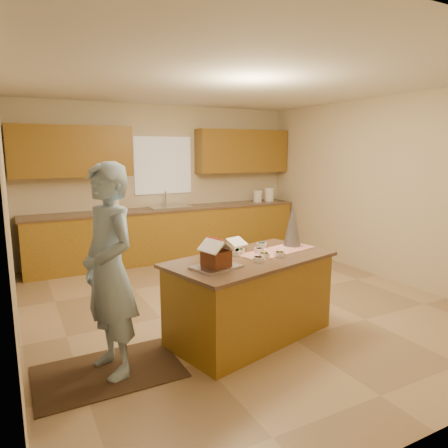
{
  "coord_description": "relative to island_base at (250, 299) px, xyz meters",
  "views": [
    {
      "loc": [
        -2.48,
        -4.31,
        1.92
      ],
      "look_at": [
        -0.1,
        0.2,
        1.0
      ],
      "focal_mm": 32.88,
      "sensor_mm": 36.0,
      "label": 1
    }
  ],
  "objects": [
    {
      "name": "sink",
      "position": [
        0.36,
        3.32,
        0.49
      ],
      "size": [
        0.7,
        0.45,
        0.12
      ],
      "primitive_type": "cube",
      "color": "silver",
      "rests_on": "back_counter_top"
    },
    {
      "name": "wall_left",
      "position": [
        -2.14,
        0.87,
        0.95
      ],
      "size": [
        5.5,
        5.5,
        0.0
      ],
      "primitive_type": "plane",
      "color": "beige",
      "rests_on": "floor"
    },
    {
      "name": "baking_tray",
      "position": [
        -0.48,
        -0.17,
        0.45
      ],
      "size": [
        0.49,
        0.41,
        0.02
      ],
      "primitive_type": "cube",
      "rotation": [
        0.0,
        0.0,
        0.25
      ],
      "color": "silver",
      "rests_on": "island_top"
    },
    {
      "name": "wall_back",
      "position": [
        0.36,
        3.62,
        0.95
      ],
      "size": [
        5.5,
        5.5,
        0.0
      ],
      "primitive_type": "plane",
      "color": "beige",
      "rests_on": "floor"
    },
    {
      "name": "gingerbread_house",
      "position": [
        -0.48,
        -0.17,
        0.56
      ],
      "size": [
        0.31,
        0.31,
        0.26
      ],
      "color": "maroon",
      "rests_on": "baking_tray"
    },
    {
      "name": "canister_c",
      "position": [
        2.49,
        3.32,
        0.62
      ],
      "size": [
        0.14,
        0.14,
        0.21
      ],
      "primitive_type": "cylinder",
      "color": "white",
      "rests_on": "back_counter_top"
    },
    {
      "name": "back_counter_base",
      "position": [
        0.36,
        3.32,
        0.04
      ],
      "size": [
        4.8,
        0.6,
        0.88
      ],
      "primitive_type": "cube",
      "color": "olive",
      "rests_on": "floor"
    },
    {
      "name": "stone_accent",
      "position": [
        -2.12,
        0.07,
        0.85
      ],
      "size": [
        0.0,
        2.5,
        2.5
      ],
      "primitive_type": "plane",
      "rotation": [
        1.57,
        0.0,
        1.57
      ],
      "color": "gray",
      "rests_on": "wall_left"
    },
    {
      "name": "wall_right",
      "position": [
        2.86,
        0.87,
        0.95
      ],
      "size": [
        5.5,
        5.5,
        0.0
      ],
      "primitive_type": "plane",
      "color": "beige",
      "rests_on": "floor"
    },
    {
      "name": "paper_towel",
      "position": [
        -0.57,
        3.32,
        0.64
      ],
      "size": [
        0.11,
        0.11,
        0.25
      ],
      "primitive_type": "cylinder",
      "color": "white",
      "rests_on": "back_counter_top"
    },
    {
      "name": "window_curtain",
      "position": [
        0.36,
        3.59,
        1.25
      ],
      "size": [
        1.05,
        0.03,
        1.0
      ],
      "primitive_type": "cube",
      "color": "white",
      "rests_on": "wall_back"
    },
    {
      "name": "upper_cabinet_left",
      "position": [
        -1.19,
        3.44,
        1.5
      ],
      "size": [
        1.85,
        0.35,
        0.8
      ],
      "primitive_type": "cube",
      "color": "olive",
      "rests_on": "wall_back"
    },
    {
      "name": "island_base",
      "position": [
        0.0,
        0.0,
        0.0
      ],
      "size": [
        1.81,
        1.21,
        0.81
      ],
      "primitive_type": "cube",
      "rotation": [
        0.0,
        0.0,
        0.25
      ],
      "color": "olive",
      "rests_on": "floor"
    },
    {
      "name": "faucet",
      "position": [
        0.36,
        3.5,
        0.66
      ],
      "size": [
        0.03,
        0.03,
        0.28
      ],
      "primitive_type": "cylinder",
      "color": "silver",
      "rests_on": "back_counter_top"
    },
    {
      "name": "island_top",
      "position": [
        0.0,
        0.0,
        0.42
      ],
      "size": [
        1.89,
        1.29,
        0.04
      ],
      "primitive_type": "cube",
      "rotation": [
        0.0,
        0.0,
        0.25
      ],
      "color": "brown",
      "rests_on": "island_base"
    },
    {
      "name": "rug",
      "position": [
        -1.48,
        -0.04,
        -0.4
      ],
      "size": [
        1.23,
        0.81,
        0.01
      ],
      "primitive_type": "cube",
      "color": "black",
      "rests_on": "floor"
    },
    {
      "name": "floor",
      "position": [
        0.36,
        0.87,
        -0.4
      ],
      "size": [
        5.5,
        5.5,
        0.0
      ],
      "primitive_type": "plane",
      "color": "tan",
      "rests_on": "ground"
    },
    {
      "name": "tinsel_tree",
      "position": [
        0.68,
        0.22,
        0.69
      ],
      "size": [
        0.25,
        0.25,
        0.51
      ],
      "primitive_type": "cone",
      "rotation": [
        0.0,
        0.0,
        0.25
      ],
      "color": "#A0A1AC",
      "rests_on": "island_top"
    },
    {
      "name": "canister_b",
      "position": [
        2.46,
        3.32,
        0.65
      ],
      "size": [
        0.19,
        0.19,
        0.27
      ],
      "primitive_type": "cylinder",
      "color": "white",
      "rests_on": "back_counter_top"
    },
    {
      "name": "back_counter_top",
      "position": [
        0.36,
        3.32,
        0.5
      ],
      "size": [
        4.85,
        0.63,
        0.04
      ],
      "primitive_type": "cube",
      "color": "brown",
      "rests_on": "back_counter_base"
    },
    {
      "name": "boy",
      "position": [
        -1.43,
        -0.04,
        0.52
      ],
      "size": [
        0.58,
        0.75,
        1.82
      ],
      "primitive_type": "imported",
      "rotation": [
        0.0,
        0.0,
        -1.34
      ],
      "color": "#98BAD8",
      "rests_on": "rug"
    },
    {
      "name": "ceiling",
      "position": [
        0.36,
        0.87,
        2.3
      ],
      "size": [
        5.5,
        5.5,
        0.0
      ],
      "primitive_type": "plane",
      "color": "silver",
      "rests_on": "floor"
    },
    {
      "name": "cookbook",
      "position": [
        0.05,
        0.37,
        0.52
      ],
      "size": [
        0.23,
        0.2,
        0.09
      ],
      "primitive_type": "cube",
      "rotation": [
        -1.13,
        0.0,
        0.25
      ],
      "color": "white",
      "rests_on": "island_top"
    },
    {
      "name": "canister_a",
      "position": [
        2.19,
        3.32,
        0.63
      ],
      "size": [
        0.16,
        0.16,
        0.23
      ],
      "primitive_type": "cylinder",
      "color": "white",
      "rests_on": "back_counter_top"
    },
    {
      "name": "table_runner",
      "position": [
        0.4,
        0.1,
        0.44
      ],
      "size": [
        0.97,
        0.54,
        0.01
      ],
      "primitive_type": "cube",
      "rotation": [
        0.0,
        0.0,
        0.25
      ],
      "color": "#B1160C",
      "rests_on": "island_top"
    },
    {
      "name": "upper_cabinet_right",
      "position": [
        1.91,
        3.44,
        1.5
      ],
      "size": [
        1.85,
        0.35,
        0.8
      ],
      "primitive_type": "cube",
      "color": "olive",
      "rests_on": "wall_back"
    },
    {
      "name": "candy_bowls",
      "position": [
        0.06,
        0.09,
        0.47
      ],
      "size": [
        0.76,
        0.61,
        0.05
      ],
      "color": "purple",
      "rests_on": "island_top"
    }
  ]
}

